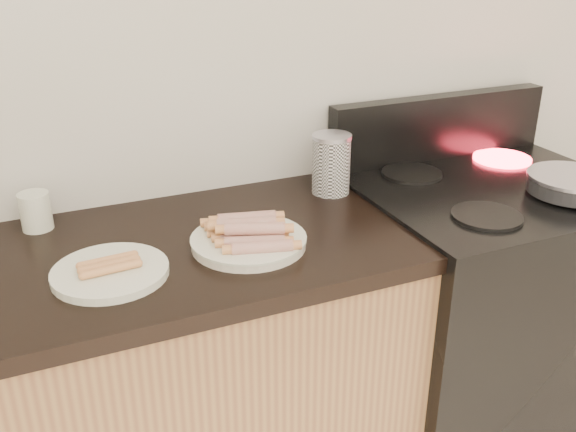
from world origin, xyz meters
name	(u,v)px	position (x,y,z in m)	size (l,w,h in m)	color
wall_back	(191,48)	(0.00, 2.00, 1.30)	(4.00, 0.04, 2.60)	silver
stove	(476,320)	(0.78, 1.68, 0.46)	(0.76, 0.65, 0.91)	black
stove_panel	(439,127)	(0.78, 1.96, 1.01)	(0.76, 0.06, 0.20)	black
burner_near_left	(487,216)	(0.61, 1.51, 0.92)	(0.18, 0.18, 0.01)	black
burner_far_left	(412,173)	(0.61, 1.84, 0.92)	(0.18, 0.18, 0.01)	black
burner_far_right	(502,159)	(0.95, 1.84, 0.92)	(0.18, 0.18, 0.01)	#FF1E2D
frying_pan	(573,184)	(0.92, 1.53, 0.95)	(0.25, 0.40, 0.05)	black
main_plate	(249,243)	(0.01, 1.62, 0.91)	(0.27, 0.27, 0.02)	white
side_plate	(110,272)	(-0.32, 1.61, 0.91)	(0.25, 0.25, 0.02)	white
hotdog_pile	(248,230)	(0.01, 1.62, 0.94)	(0.14, 0.23, 0.05)	maroon
plain_sausages	(109,265)	(-0.32, 1.61, 0.93)	(0.12, 0.07, 0.02)	#BE692E
canister	(331,164)	(0.34, 1.84, 0.99)	(0.11, 0.11, 0.17)	white
mug	(36,211)	(-0.44, 1.92, 0.95)	(0.08, 0.08, 0.09)	white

